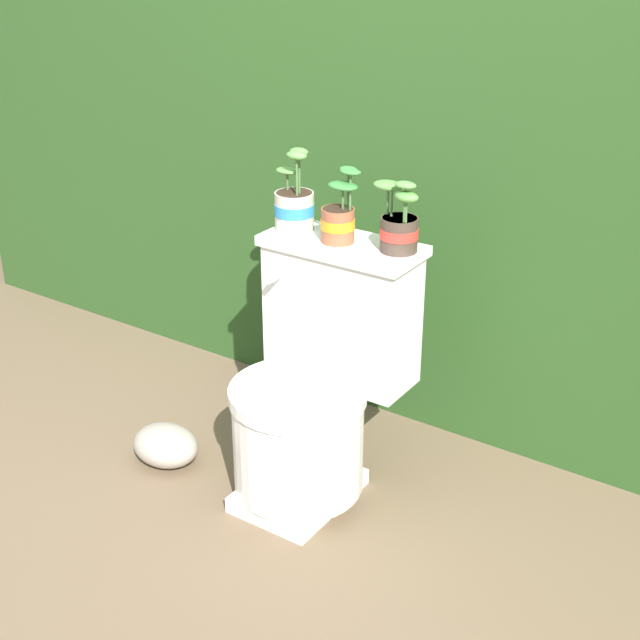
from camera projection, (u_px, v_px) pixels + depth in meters
ground_plane at (310, 493)px, 2.74m from camera, size 12.00×12.00×0.00m
hedge_backdrop at (471, 176)px, 3.19m from camera, size 4.28×0.95×1.51m
toilet at (316, 387)px, 2.64m from camera, size 0.47×0.54×0.76m
potted_plant_left at (294, 205)px, 2.63m from camera, size 0.13×0.12×0.25m
potted_plant_midleft at (339, 217)px, 2.53m from camera, size 0.12×0.10×0.22m
potted_plant_middle at (399, 225)px, 2.46m from camera, size 0.16×0.11×0.21m
garden_stone at (166, 445)px, 2.87m from camera, size 0.23×0.18×0.13m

